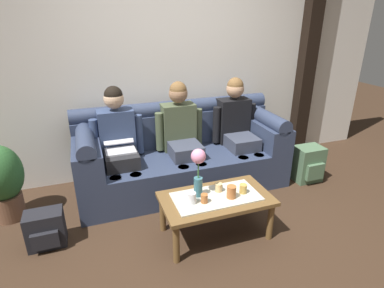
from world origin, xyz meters
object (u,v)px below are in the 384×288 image
(person_middle, at_px, (181,132))
(cup_near_left, at_px, (243,189))
(cup_far_center, at_px, (219,187))
(flower_vase, at_px, (198,167))
(couch, at_px, (181,155))
(person_right, at_px, (237,126))
(coffee_table, at_px, (216,202))
(backpack_left, at_px, (46,230))
(backpack_right, at_px, (308,164))
(potted_plant, at_px, (2,180))
(cup_far_left, at_px, (231,192))
(cup_near_right, at_px, (192,198))
(person_left, at_px, (119,140))
(cup_far_right, at_px, (204,198))

(person_middle, height_order, cup_near_left, person_middle)
(cup_far_center, bearing_deg, flower_vase, -178.04)
(couch, bearing_deg, flower_vase, -98.84)
(person_right, xyz_separation_m, coffee_table, (-0.70, -1.01, -0.31))
(person_middle, height_order, backpack_left, person_middle)
(couch, distance_m, backpack_right, 1.55)
(person_middle, relative_size, potted_plant, 1.57)
(backpack_left, bearing_deg, coffee_table, -13.64)
(person_right, height_order, cup_far_center, person_right)
(coffee_table, xyz_separation_m, cup_far_left, (0.11, -0.07, 0.12))
(flower_vase, height_order, cup_near_right, flower_vase)
(person_left, distance_m, coffee_table, 1.27)
(coffee_table, height_order, cup_far_center, cup_far_center)
(cup_far_right, bearing_deg, couch, 82.72)
(person_left, distance_m, backpack_left, 1.12)
(person_right, bearing_deg, person_middle, 180.00)
(flower_vase, xyz_separation_m, backpack_right, (1.63, 0.52, -0.48))
(person_left, height_order, flower_vase, person_left)
(cup_near_left, bearing_deg, person_right, 66.43)
(cup_far_center, xyz_separation_m, backpack_left, (-1.51, 0.28, -0.29))
(person_right, height_order, cup_near_left, person_right)
(cup_far_right, relative_size, potted_plant, 0.10)
(person_right, bearing_deg, potted_plant, -178.04)
(person_left, relative_size, person_middle, 1.00)
(cup_far_center, distance_m, backpack_left, 1.57)
(person_middle, height_order, cup_far_right, person_middle)
(person_left, relative_size, backpack_left, 3.68)
(cup_near_left, bearing_deg, cup_far_center, 153.24)
(couch, bearing_deg, backpack_left, -155.62)
(person_right, distance_m, cup_near_right, 1.42)
(person_right, distance_m, flower_vase, 1.28)
(cup_far_left, xyz_separation_m, backpack_right, (1.36, 0.65, -0.25))
(cup_near_right, xyz_separation_m, cup_far_center, (0.29, 0.10, -0.01))
(flower_vase, distance_m, cup_near_left, 0.48)
(couch, height_order, cup_far_right, couch)
(cup_far_left, bearing_deg, person_middle, 96.06)
(flower_vase, relative_size, cup_near_right, 4.48)
(person_middle, height_order, cup_near_right, person_middle)
(potted_plant, bearing_deg, cup_near_left, -24.55)
(potted_plant, bearing_deg, flower_vase, -27.02)
(couch, height_order, backpack_right, couch)
(cup_far_left, bearing_deg, cup_far_right, 178.48)
(coffee_table, height_order, backpack_right, backpack_right)
(cup_far_left, height_order, potted_plant, potted_plant)
(person_left, bearing_deg, flower_vase, -59.61)
(person_right, height_order, cup_far_right, person_right)
(coffee_table, distance_m, potted_plant, 2.06)
(person_left, relative_size, cup_far_right, 15.39)
(person_left, distance_m, person_middle, 0.70)
(person_middle, distance_m, backpack_right, 1.60)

